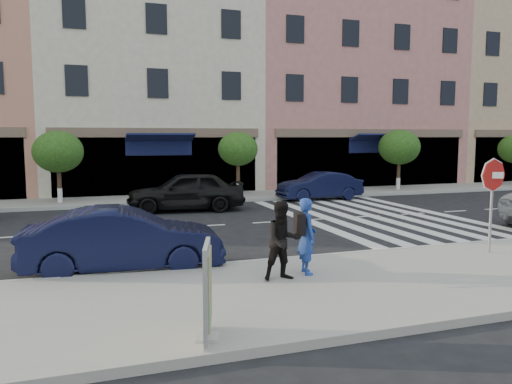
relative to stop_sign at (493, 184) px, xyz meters
name	(u,v)px	position (x,y,z in m)	size (l,w,h in m)	color
ground	(246,252)	(-5.38, 2.62, -1.84)	(120.00, 120.00, 0.00)	black
sidewalk_near	(307,291)	(-5.38, -1.13, -1.76)	(60.00, 4.50, 0.15)	gray
sidewalk_far	(175,199)	(-5.38, 13.62, -1.76)	(60.00, 3.00, 0.15)	gray
building_centre	(147,91)	(-5.88, 19.62, 3.66)	(11.00, 9.00, 11.00)	beige
building_east_mid	(337,81)	(6.12, 19.62, 4.66)	(13.00, 9.00, 13.00)	tan
building_east_far	(493,94)	(18.62, 19.62, 4.16)	(12.00, 9.00, 12.00)	tan
street_tree_wb	(58,152)	(-10.38, 13.42, 0.47)	(2.10, 2.10, 3.06)	#473323
street_tree_c	(238,149)	(-2.38, 13.42, 0.52)	(1.90, 1.90, 3.04)	#473323
street_tree_ea	(399,147)	(6.62, 13.42, 0.55)	(2.20, 2.20, 3.19)	#473323
stop_sign	(493,184)	(0.00, 0.00, 0.00)	(0.79, 0.25, 2.31)	gray
photographer	(307,236)	(-4.99, -0.25, -0.90)	(0.57, 0.38, 1.57)	navy
walker	(283,241)	(-5.62, -0.52, -0.91)	(0.76, 0.59, 1.56)	black
poster_board	(208,293)	(-7.69, -2.88, -1.03)	(0.39, 0.87, 1.36)	beige
car_near_mid	(124,240)	(-8.50, 1.70, -1.13)	(1.50, 4.30, 1.42)	black
car_far_mid	(186,191)	(-5.52, 10.22, -1.05)	(1.86, 4.63, 1.58)	black
car_far_right	(320,186)	(1.12, 11.72, -1.18)	(1.39, 3.98, 1.31)	black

